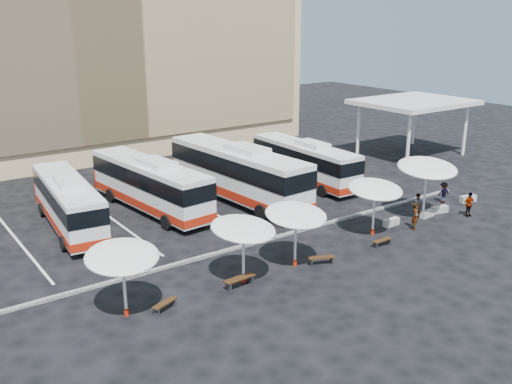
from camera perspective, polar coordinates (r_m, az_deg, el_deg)
ground at (r=33.40m, az=1.60°, el=-5.16°), size 120.00×120.00×0.00m
sandstone_building at (r=59.45m, az=-17.94°, el=16.41°), size 42.00×18.25×29.60m
service_canopy at (r=55.48m, az=15.51°, el=8.53°), size 10.00×8.00×5.20m
curb_divider at (r=33.75m, az=1.08°, el=-4.78°), size 34.00×0.25×0.15m
bay_lines at (r=39.66m, az=-5.38°, el=-1.52°), size 24.15×12.00×0.01m
bus_0 at (r=37.02m, az=-18.30°, el=-0.91°), size 3.35×10.92×3.41m
bus_1 at (r=39.03m, az=-10.59°, el=0.85°), size 3.62×11.90×3.72m
bus_2 at (r=40.38m, az=-1.89°, el=2.05°), size 3.68×13.32×4.18m
bus_3 at (r=44.91m, az=4.84°, el=3.11°), size 2.79×11.04×3.48m
sunshade_0 at (r=25.25m, az=-13.24°, el=-6.33°), size 3.65×3.68×3.35m
sunshade_1 at (r=27.63m, az=-1.29°, el=-3.73°), size 4.21×4.24×3.36m
sunshade_2 at (r=29.52m, az=4.01°, el=-2.32°), size 3.26×3.30×3.38m
sunshade_3 at (r=34.44m, az=11.84°, el=0.25°), size 3.90×3.93×3.38m
sunshade_4 at (r=38.11m, az=16.75°, el=2.30°), size 5.02×5.04×3.96m
wood_bench_0 at (r=26.44m, az=-9.13°, el=-11.04°), size 1.37×0.82×0.41m
wood_bench_1 at (r=28.15m, az=-1.66°, el=-8.77°), size 1.69×0.54×0.51m
wood_bench_2 at (r=30.76m, az=6.56°, el=-6.63°), size 1.48×0.94×0.44m
wood_bench_3 at (r=33.68m, az=12.51°, el=-4.82°), size 1.33×0.38×0.41m
conc_bench_0 at (r=37.04m, az=13.38°, el=-2.96°), size 1.22×0.45×0.45m
conc_bench_1 at (r=39.22m, az=16.75°, el=-2.11°), size 1.17×0.49×0.43m
conc_bench_2 at (r=40.31m, az=17.88°, el=-1.67°), size 1.26×0.64×0.45m
conc_bench_3 at (r=43.26m, az=20.43°, el=-0.63°), size 1.32×0.67×0.47m
passenger_0 at (r=36.54m, az=15.67°, el=-2.38°), size 0.73×0.72×1.70m
passenger_1 at (r=39.15m, az=15.84°, el=-1.20°), size 0.95×0.92×1.54m
passenger_2 at (r=40.04m, az=20.53°, el=-1.17°), size 1.01×0.54×1.64m
passenger_3 at (r=42.32m, az=18.24°, el=-0.05°), size 1.09×0.78×1.52m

